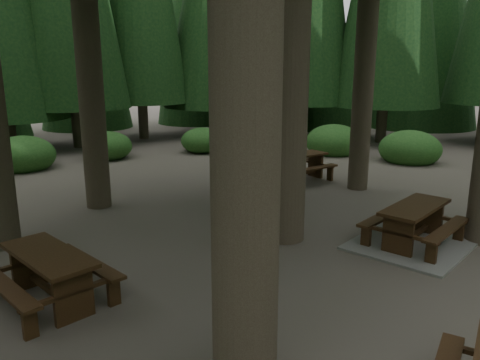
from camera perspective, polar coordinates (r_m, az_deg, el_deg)
ground at (r=9.68m, az=2.72°, el=-8.42°), size 80.00×80.00×0.00m
picnic_table_a at (r=10.44m, az=20.38°, el=-5.84°), size 2.89×2.54×0.86m
picnic_table_b at (r=7.99m, az=-22.24°, el=-10.09°), size 1.82×2.14×0.84m
picnic_table_d at (r=15.38m, az=7.11°, el=2.08°), size 2.03×1.65×0.87m
shrub_ring at (r=10.51m, az=3.05°, el=-4.30°), size 23.86×24.64×1.49m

